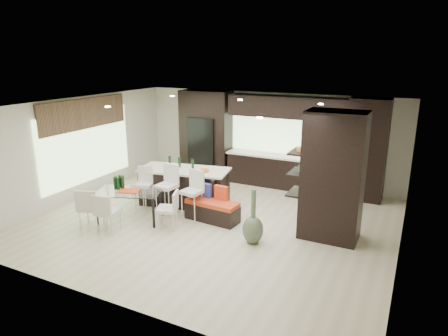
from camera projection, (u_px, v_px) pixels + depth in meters
The scene contains 22 objects.
ground at pixel (213, 222), 9.32m from camera, with size 8.00×8.00×0.00m, color #C2B694.
back_wall at pixel (267, 138), 11.96m from camera, with size 8.00×0.02×2.70m, color beige.
left_wall at pixel (80, 148), 10.66m from camera, with size 0.02×7.00×2.70m, color beige.
right_wall at pixel (406, 193), 7.24m from camera, with size 0.02×7.00×2.70m, color beige.
ceiling at pixel (212, 106), 8.58m from camera, with size 8.00×7.00×0.02m, color white.
window_left at pixel (87, 147), 10.82m from camera, with size 0.04×3.20×1.90m, color #B2D199.
window_back at pixel (286, 133), 11.62m from camera, with size 3.40×0.04×1.20m, color #B2D199.
stone_accent at pixel (84, 114), 10.56m from camera, with size 0.08×3.00×0.80m, color brown.
ceiling_spots at pixel (217, 105), 8.80m from camera, with size 4.00×3.00×0.02m, color white.
back_cabinetry at pixel (279, 141), 11.47m from camera, with size 6.80×0.68×2.70m, color black.
refrigerator at pixel (206, 147), 12.56m from camera, with size 0.90×0.68×1.90m, color black.
partition_column at pixel (333, 177), 8.18m from camera, with size 1.20×0.80×2.70m, color black.
kitchen_island at pixel (185, 187), 10.31m from camera, with size 2.27×0.98×0.95m, color black.
stool_left at pixel (144, 193), 9.94m from camera, with size 0.39×0.39×0.88m, color beige.
stool_mid at pixel (167, 195), 9.60m from camera, with size 0.44×0.44×1.00m, color beige.
stool_right at pixel (192, 200), 9.32m from camera, with size 0.42×0.42×0.95m, color beige.
bench at pixel (212, 211), 9.32m from camera, with size 1.27×0.49×0.49m, color black.
floor_vase at pixel (253, 217), 8.11m from camera, with size 0.43×0.43×1.18m, color #49583E, non-canonical shape.
dining_table at pixel (130, 206), 9.31m from camera, with size 1.50×0.84×0.72m, color white.
chair_near at pixel (108, 214), 8.66m from camera, with size 0.46×0.46×0.84m, color beige.
chair_far at pixel (91, 210), 8.84m from camera, with size 0.48×0.48×0.89m, color beige.
chair_end at pixel (167, 212), 8.85m from camera, with size 0.44×0.44×0.81m, color beige.
Camera 1 is at (4.07, -7.60, 3.78)m, focal length 32.00 mm.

